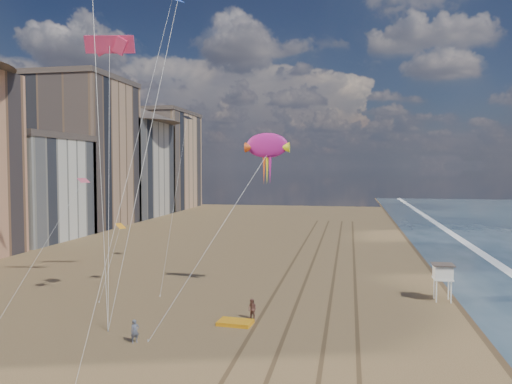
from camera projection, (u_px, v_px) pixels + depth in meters
wet_sand at (474, 274)px, 54.54m from camera, size 260.00×260.00×0.00m
tracks at (317, 289)px, 47.77m from camera, size 7.68×120.00×0.01m
buildings at (64, 156)px, 90.92m from camera, size 34.72×131.35×29.00m
lifeguard_stand at (443, 272)px, 43.50m from camera, size 1.81×1.81×3.27m
grounded_kite at (235, 323)px, 37.15m from camera, size 2.66×1.82×0.29m
show_kite at (267, 146)px, 44.78m from camera, size 5.01×7.16×19.39m
kite_flyer_a at (135, 331)px, 33.31m from camera, size 0.67×0.66×1.56m
kite_flyer_b at (252, 309)px, 38.38m from camera, size 0.95×0.86×1.58m
small_kites at (113, 114)px, 41.83m from camera, size 16.00×23.33×18.45m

